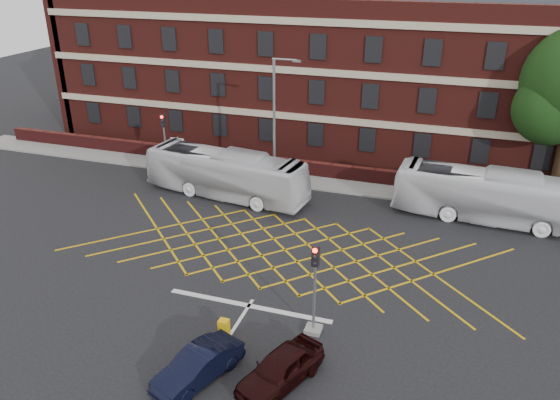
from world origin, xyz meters
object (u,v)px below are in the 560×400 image
(street_lamp, at_px, (275,147))
(car_maroon, at_px, (281,369))
(utility_cabinet, at_px, (224,328))
(traffic_light_far, at_px, (166,147))
(bus_left, at_px, (226,174))
(bus_right, at_px, (490,196))
(direction_signs, at_px, (178,147))
(car_navy, at_px, (198,366))
(traffic_light_near, at_px, (314,298))

(street_lamp, bearing_deg, car_maroon, -70.69)
(utility_cabinet, bearing_deg, traffic_light_far, 125.60)
(bus_left, distance_m, utility_cabinet, 14.88)
(traffic_light_far, xyz_separation_m, utility_cabinet, (11.97, -16.73, -1.34))
(bus_right, distance_m, direction_signs, 22.66)
(car_navy, height_order, traffic_light_near, traffic_light_near)
(bus_right, xyz_separation_m, street_lamp, (-13.83, 0.30, 1.50))
(car_navy, xyz_separation_m, utility_cabinet, (-0.09, 2.65, -0.22))
(car_maroon, height_order, traffic_light_far, traffic_light_far)
(bus_right, bearing_deg, car_navy, 152.99)
(car_maroon, bearing_deg, direction_signs, 149.28)
(street_lamp, bearing_deg, traffic_light_near, -65.22)
(traffic_light_near, bearing_deg, car_maroon, -96.53)
(street_lamp, xyz_separation_m, utility_cabinet, (2.98, -15.65, -2.67))
(bus_right, distance_m, traffic_light_near, 15.64)
(street_lamp, distance_m, utility_cabinet, 16.15)
(car_maroon, xyz_separation_m, utility_cabinet, (-3.16, 1.86, -0.25))
(street_lamp, bearing_deg, car_navy, -80.49)
(direction_signs, relative_size, utility_cabinet, 2.61)
(traffic_light_near, distance_m, utility_cabinet, 4.09)
(car_maroon, distance_m, utility_cabinet, 3.67)
(direction_signs, bearing_deg, utility_cabinet, -57.06)
(car_maroon, relative_size, traffic_light_near, 0.93)
(street_lamp, relative_size, direction_signs, 4.08)
(car_navy, height_order, direction_signs, direction_signs)
(direction_signs, bearing_deg, bus_right, -6.68)
(car_navy, bearing_deg, bus_left, 131.48)
(bus_right, height_order, car_navy, bus_right)
(bus_left, height_order, utility_cabinet, bus_left)
(bus_right, relative_size, car_maroon, 2.88)
(traffic_light_far, xyz_separation_m, street_lamp, (9.00, -1.08, 1.33))
(traffic_light_far, relative_size, street_lamp, 0.48)
(traffic_light_far, bearing_deg, car_navy, -58.10)
(bus_left, xyz_separation_m, direction_signs, (-5.88, 4.32, -0.20))
(traffic_light_far, relative_size, direction_signs, 1.94)
(car_navy, xyz_separation_m, traffic_light_far, (-12.06, 19.38, 1.13))
(car_navy, xyz_separation_m, car_maroon, (3.07, 0.80, 0.04))
(bus_right, relative_size, direction_signs, 5.20)
(traffic_light_near, xyz_separation_m, traffic_light_far, (-15.52, 15.20, 0.00))
(car_maroon, xyz_separation_m, traffic_light_near, (0.39, 3.38, 1.09))
(bus_right, relative_size, car_navy, 2.95)
(car_maroon, bearing_deg, street_lamp, 131.85)
(bus_left, xyz_separation_m, street_lamp, (2.80, 1.98, 1.52))
(bus_left, relative_size, traffic_light_far, 2.65)
(car_navy, relative_size, traffic_light_far, 0.91)
(traffic_light_near, height_order, direction_signs, traffic_light_near)
(car_maroon, bearing_deg, bus_right, 88.44)
(bus_left, relative_size, utility_cabinet, 13.41)
(bus_left, relative_size, street_lamp, 1.26)
(traffic_light_near, relative_size, direction_signs, 1.94)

